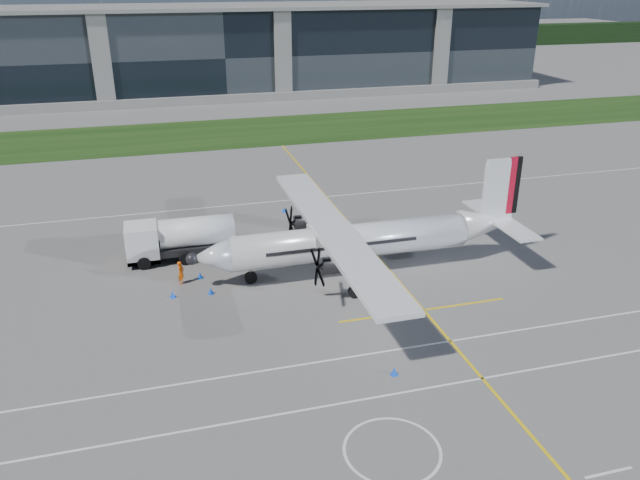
{
  "coord_description": "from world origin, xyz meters",
  "views": [
    {
      "loc": [
        -13.55,
        -39.63,
        21.03
      ],
      "look_at": [
        -2.49,
        0.47,
        3.11
      ],
      "focal_mm": 35.0,
      "sensor_mm": 36.0,
      "label": 1
    }
  ],
  "objects": [
    {
      "name": "ground",
      "position": [
        0.0,
        40.0,
        0.0
      ],
      "size": [
        400.0,
        400.0,
        0.0
      ],
      "primitive_type": "plane",
      "color": "#5A5855",
      "rests_on": "ground"
    },
    {
      "name": "grass_strip",
      "position": [
        0.0,
        48.0,
        0.02
      ],
      "size": [
        400.0,
        18.0,
        0.04
      ],
      "primitive_type": "cube",
      "color": "black",
      "rests_on": "ground"
    },
    {
      "name": "terminal_building",
      "position": [
        0.0,
        80.0,
        7.5
      ],
      "size": [
        120.0,
        20.0,
        15.0
      ],
      "primitive_type": "cube",
      "color": "black",
      "rests_on": "ground"
    },
    {
      "name": "tree_line",
      "position": [
        0.0,
        140.0,
        3.0
      ],
      "size": [
        400.0,
        6.0,
        6.0
      ],
      "primitive_type": "cube",
      "color": "black",
      "rests_on": "ground"
    },
    {
      "name": "yellow_taxiway_centerline",
      "position": [
        3.0,
        10.0,
        0.01
      ],
      "size": [
        0.2,
        70.0,
        0.01
      ],
      "primitive_type": "cube",
      "color": "yellow",
      "rests_on": "ground"
    },
    {
      "name": "white_lane_line",
      "position": [
        0.0,
        -14.0,
        0.01
      ],
      "size": [
        90.0,
        0.15,
        0.01
      ],
      "primitive_type": "cube",
      "color": "white",
      "rests_on": "ground"
    },
    {
      "name": "turboprop_aircraft",
      "position": [
        0.99,
        1.05,
        4.0
      ],
      "size": [
        25.73,
        26.68,
        8.0
      ],
      "primitive_type": null,
      "color": "white",
      "rests_on": "ground"
    },
    {
      "name": "fuel_tanker_truck",
      "position": [
        -12.74,
        6.83,
        1.68
      ],
      "size": [
        8.94,
        2.9,
        3.35
      ],
      "primitive_type": null,
      "color": "white",
      "rests_on": "ground"
    },
    {
      "name": "baggage_tug",
      "position": [
        -9.0,
        8.3,
        0.84
      ],
      "size": [
        2.81,
        1.69,
        1.69
      ],
      "primitive_type": null,
      "color": "white",
      "rests_on": "ground"
    },
    {
      "name": "ground_crew_person",
      "position": [
        -12.5,
        2.36,
        1.01
      ],
      "size": [
        0.93,
        1.01,
        2.03
      ],
      "primitive_type": "imported",
      "rotation": [
        0.0,
        0.0,
        1.04
      ],
      "color": "#F25907",
      "rests_on": "ground"
    },
    {
      "name": "safety_cone_fwd",
      "position": [
        -13.25,
        0.34,
        0.25
      ],
      "size": [
        0.36,
        0.36,
        0.5
      ],
      "primitive_type": "cone",
      "color": "blue",
      "rests_on": "ground"
    },
    {
      "name": "safety_cone_nose_port",
      "position": [
        -10.62,
        0.18,
        0.25
      ],
      "size": [
        0.36,
        0.36,
        0.5
      ],
      "primitive_type": "cone",
      "color": "blue",
      "rests_on": "ground"
    },
    {
      "name": "safety_cone_portwing",
      "position": [
        -1.67,
        -12.35,
        0.25
      ],
      "size": [
        0.36,
        0.36,
        0.5
      ],
      "primitive_type": "cone",
      "color": "blue",
      "rests_on": "ground"
    },
    {
      "name": "safety_cone_nose_stbd",
      "position": [
        -11.11,
        2.87,
        0.25
      ],
      "size": [
        0.36,
        0.36,
        0.5
      ],
      "primitive_type": "cone",
      "color": "blue",
      "rests_on": "ground"
    },
    {
      "name": "safety_cone_stbdwing",
      "position": [
        -2.06,
        14.87,
        0.25
      ],
      "size": [
        0.36,
        0.36,
        0.5
      ],
      "primitive_type": "cone",
      "color": "blue",
      "rests_on": "ground"
    }
  ]
}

